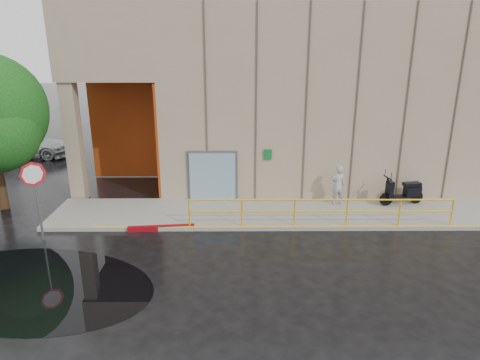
% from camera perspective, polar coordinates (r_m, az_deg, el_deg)
% --- Properties ---
extents(ground, '(120.00, 120.00, 0.00)m').
position_cam_1_polar(ground, '(12.98, -5.97, -12.42)').
color(ground, black).
rests_on(ground, ground).
extents(sidewalk, '(20.00, 3.00, 0.15)m').
position_cam_1_polar(sidewalk, '(17.14, 8.95, -4.40)').
color(sidewalk, gray).
rests_on(sidewalk, ground).
extents(building, '(20.00, 10.17, 8.00)m').
position_cam_1_polar(building, '(22.56, 9.70, 11.84)').
color(building, gray).
rests_on(building, ground).
extents(guardrail, '(9.56, 0.06, 1.03)m').
position_cam_1_polar(guardrail, '(15.73, 10.71, -4.22)').
color(guardrail, '#F7B20D').
rests_on(guardrail, sidewalk).
extents(person, '(0.64, 0.46, 1.63)m').
position_cam_1_polar(person, '(17.85, 12.93, -0.67)').
color(person, '#9E9EA2').
rests_on(person, sidewalk).
extents(scooter, '(1.93, 0.94, 1.46)m').
position_cam_1_polar(scooter, '(18.58, 20.96, -0.61)').
color(scooter, black).
rests_on(scooter, sidewalk).
extents(stop_sign, '(0.68, 0.56, 2.80)m').
position_cam_1_polar(stop_sign, '(15.75, -25.70, -0.54)').
color(stop_sign, slate).
rests_on(stop_sign, ground).
extents(red_curb, '(2.41, 0.41, 0.18)m').
position_cam_1_polar(red_curb, '(15.87, -10.46, -6.31)').
color(red_curb, maroon).
rests_on(red_curb, ground).
extents(puddle, '(7.85, 5.91, 0.01)m').
position_cam_1_polar(puddle, '(13.68, -25.70, -12.56)').
color(puddle, black).
rests_on(puddle, ground).
extents(car_c, '(5.26, 2.29, 1.51)m').
position_cam_1_polar(car_c, '(28.17, -26.80, 4.24)').
color(car_c, silver).
rests_on(car_c, ground).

